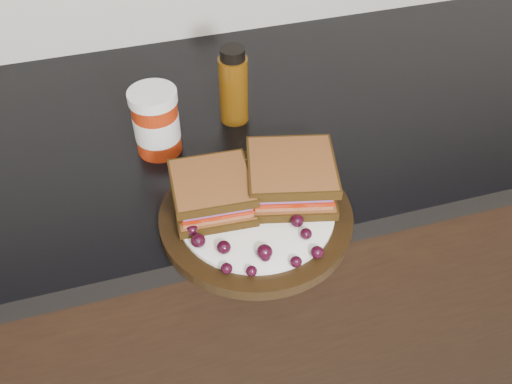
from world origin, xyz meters
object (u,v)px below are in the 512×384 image
(condiment_jar, at_px, (156,122))
(sandwich_left, at_px, (212,193))
(oil_bottle, at_px, (234,85))
(plate, at_px, (256,217))

(condiment_jar, bearing_deg, sandwich_left, -74.06)
(oil_bottle, bearing_deg, plate, -97.79)
(plate, bearing_deg, sandwich_left, 154.50)
(sandwich_left, height_order, condiment_jar, condiment_jar)
(sandwich_left, xyz_separation_m, condiment_jar, (-0.05, 0.18, 0.01))
(plate, distance_m, sandwich_left, 0.07)
(plate, distance_m, condiment_jar, 0.23)
(sandwich_left, bearing_deg, oil_bottle, 71.32)
(plate, relative_size, oil_bottle, 2.01)
(sandwich_left, relative_size, oil_bottle, 0.80)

